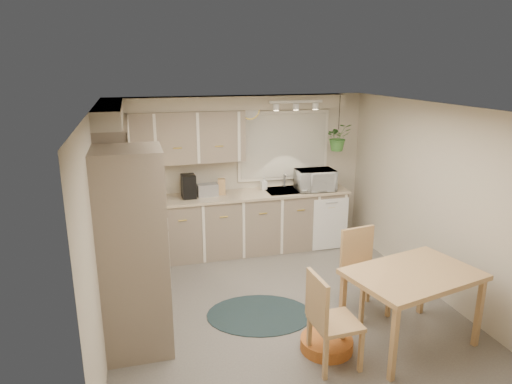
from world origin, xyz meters
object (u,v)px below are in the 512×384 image
chair_back (367,274)px  braided_rug (260,315)px  chair_left (336,320)px  pet_bed (326,344)px  microwave (315,178)px  dining_table (410,308)px

chair_back → braided_rug: (-1.22, 0.26, -0.49)m
chair_left → pet_bed: (0.03, 0.24, -0.42)m
chair_back → braided_rug: bearing=-20.9°
pet_bed → microwave: (0.92, 2.64, 1.08)m
dining_table → chair_left: bearing=-172.2°
braided_rug → pet_bed: 0.96m
dining_table → braided_rug: 1.70m
dining_table → chair_left: 0.91m
chair_left → braided_rug: (-0.46, 1.06, -0.48)m
chair_left → braided_rug: 1.25m
chair_back → microwave: size_ratio=1.69×
braided_rug → microwave: size_ratio=2.12×
dining_table → braided_rug: size_ratio=1.04×
chair_left → chair_back: (0.76, 0.80, 0.01)m
dining_table → microwave: size_ratio=2.20×
microwave → chair_back: bearing=-93.5°
dining_table → microwave: bearing=89.0°
dining_table → chair_left: chair_left is taller
braided_rug → microwave: (1.41, 1.82, 1.13)m
dining_table → chair_back: size_ratio=1.30×
dining_table → microwave: microwave is taller
chair_left → chair_back: 1.11m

